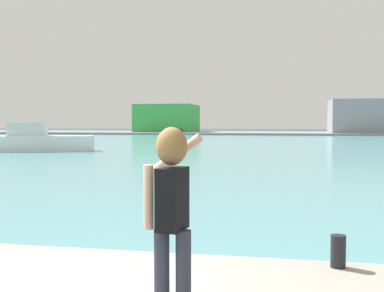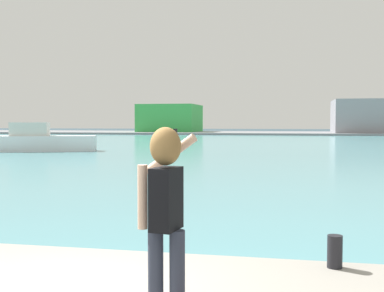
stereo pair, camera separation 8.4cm
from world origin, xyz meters
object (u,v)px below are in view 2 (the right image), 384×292
Objects in this scene: harbor_bollard at (335,252)px; warehouse_left at (170,118)px; person_photographer at (165,203)px; boat_moored at (41,141)px; warehouse_right at (383,116)px.

warehouse_left reaches higher than harbor_bollard.
warehouse_left reaches higher than person_photographer.
harbor_bollard is (1.63, 1.96, -0.87)m from person_photographer.
warehouse_left reaches higher than boat_moored.
boat_moored is 69.41m from warehouse_right.
harbor_bollard is 0.02× the size of warehouse_right.
warehouse_left is 0.68× the size of warehouse_right.
warehouse_right is at bearing 80.25° from harbor_bollard.
harbor_bollard is 0.03× the size of warehouse_left.
warehouse_right is at bearing -3.37° from warehouse_left.
person_photographer is 2.69m from harbor_bollard.
person_photographer reaches higher than boat_moored.
warehouse_left is at bearing 176.63° from warehouse_right.
harbor_bollard is at bearing -73.79° from boat_moored.
warehouse_right is (15.36, 89.39, 2.59)m from harbor_bollard.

